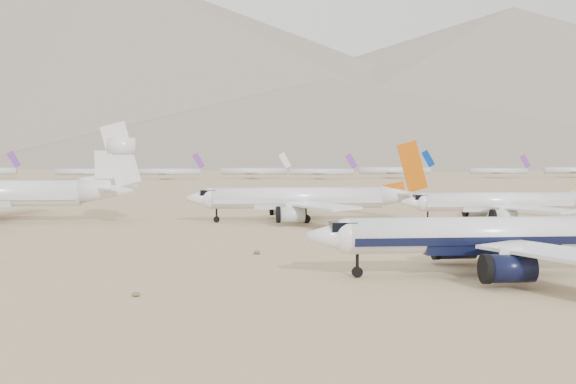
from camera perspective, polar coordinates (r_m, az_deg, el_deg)
The scene contains 8 objects.
ground at distance 95.32m, azimuth 16.72°, elevation -5.67°, with size 7000.00×7000.00×0.00m, color #937756.
main_airliner at distance 88.70m, azimuth 17.47°, elevation -3.33°, with size 47.25×46.15×16.68m.
row2_gold_tail at distance 155.28m, azimuth 16.89°, elevation -0.80°, with size 42.35×41.41×15.08m.
row2_orange_tail at distance 151.21m, azimuth 1.52°, elevation -0.54°, with size 48.13×47.09×17.17m.
distant_storage_row at distance 420.29m, azimuth 0.49°, elevation 1.67°, with size 560.24×64.04×14.50m.
mountain_range at distance 1747.27m, azimuth -2.15°, elevation 8.78°, with size 7354.00×3024.00×470.00m.
foothills at distance 1314.79m, azimuth 19.79°, elevation 5.13°, with size 4637.50×1395.00×155.00m.
desert_scrub at distance 67.00m, azimuth 16.56°, elevation -9.08°, with size 247.37×121.67×0.63m.
Camera 1 is at (-36.02, -87.11, 14.16)m, focal length 45.00 mm.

